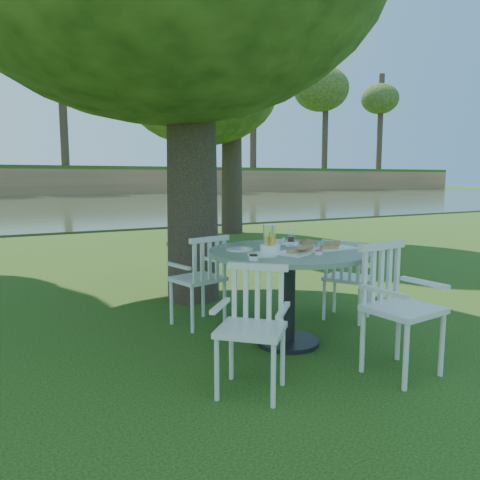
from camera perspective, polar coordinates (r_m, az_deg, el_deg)
name	(u,v)px	position (r m, az deg, el deg)	size (l,w,h in m)	color
ground	(249,326)	(4.76, 1.16, -10.47)	(140.00, 140.00, 0.00)	#19380B
table	(289,268)	(4.14, 5.97, -3.44)	(1.40, 1.40, 0.85)	black
chair_ne	(345,274)	(4.94, 12.65, -4.04)	(0.56, 0.57, 0.85)	white
chair_nw	(203,274)	(4.64, -4.52, -4.13)	(0.55, 0.52, 0.91)	white
chair_sw	(254,317)	(3.31, 1.72, -9.40)	(0.60, 0.60, 0.87)	white
chair_se	(393,297)	(3.77, 18.13, -6.66)	(0.54, 0.51, 0.98)	white
tableware	(282,245)	(4.13, 5.18, -0.55)	(1.13, 0.83, 0.22)	white
river	(36,206)	(27.07, -23.59, 3.83)	(100.00, 28.00, 0.12)	#303921
far_bank	(15,109)	(45.50, -25.74, 14.14)	(100.00, 18.00, 15.20)	#8E6342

